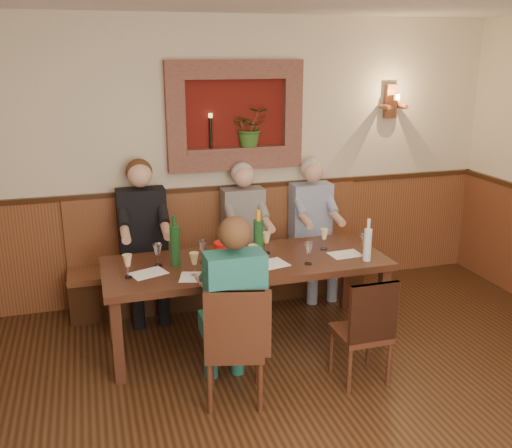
{
  "coord_description": "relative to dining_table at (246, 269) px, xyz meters",
  "views": [
    {
      "loc": [
        -1.23,
        -2.53,
        2.45
      ],
      "look_at": [
        0.1,
        1.9,
        1.05
      ],
      "focal_mm": 40.0,
      "sensor_mm": 36.0,
      "label": 1
    }
  ],
  "objects": [
    {
      "name": "room_shell",
      "position": [
        0.0,
        -1.85,
        1.21
      ],
      "size": [
        6.04,
        6.04,
        2.82
      ],
      "color": "beige",
      "rests_on": "ground"
    },
    {
      "name": "wainscoting",
      "position": [
        0.0,
        -1.85,
        -0.09
      ],
      "size": [
        6.02,
        6.02,
        1.15
      ],
      "color": "brown",
      "rests_on": "ground"
    },
    {
      "name": "wall_niche",
      "position": [
        0.24,
        1.09,
        1.13
      ],
      "size": [
        1.36,
        0.3,
        1.06
      ],
      "color": "#5A120C",
      "rests_on": "ground"
    },
    {
      "name": "wall_sconce",
      "position": [
        1.9,
        1.08,
        1.27
      ],
      "size": [
        0.25,
        0.2,
        0.35
      ],
      "color": "brown",
      "rests_on": "ground"
    },
    {
      "name": "dining_table",
      "position": [
        0.0,
        0.0,
        0.0
      ],
      "size": [
        2.4,
        0.9,
        0.75
      ],
      "color": "#361B10",
      "rests_on": "ground"
    },
    {
      "name": "bench",
      "position": [
        0.0,
        0.94,
        -0.35
      ],
      "size": [
        3.0,
        0.45,
        1.11
      ],
      "color": "#381E0F",
      "rests_on": "ground"
    },
    {
      "name": "chair_near_left",
      "position": [
        -0.33,
        -0.85,
        -0.4
      ],
      "size": [
        0.5,
        0.5,
        0.93
      ],
      "rotation": [
        0.0,
        0.0,
        -0.25
      ],
      "color": "#361B10",
      "rests_on": "ground"
    },
    {
      "name": "chair_near_right",
      "position": [
        0.67,
        -0.86,
        -0.42
      ],
      "size": [
        0.38,
        0.38,
        0.86
      ],
      "rotation": [
        0.0,
        0.0,
        -0.0
      ],
      "color": "#361B10",
      "rests_on": "ground"
    },
    {
      "name": "person_bench_left",
      "position": [
        -0.77,
        0.84,
        -0.05
      ],
      "size": [
        0.45,
        0.56,
        1.5
      ],
      "color": "black",
      "rests_on": "ground"
    },
    {
      "name": "person_bench_mid",
      "position": [
        0.23,
        0.84,
        -0.09
      ],
      "size": [
        0.42,
        0.51,
        1.42
      ],
      "color": "#585250",
      "rests_on": "ground"
    },
    {
      "name": "person_bench_right",
      "position": [
        0.96,
        0.84,
        -0.09
      ],
      "size": [
        0.42,
        0.51,
        1.42
      ],
      "color": "navy",
      "rests_on": "ground"
    },
    {
      "name": "person_chair_front",
      "position": [
        -0.33,
        -0.78,
        -0.09
      ],
      "size": [
        0.41,
        0.51,
        1.41
      ],
      "color": "#1A4F5C",
      "rests_on": "ground"
    },
    {
      "name": "spittoon_bucket",
      "position": [
        -0.21,
        -0.12,
        0.19
      ],
      "size": [
        0.23,
        0.23,
        0.22
      ],
      "primitive_type": "cylinder",
      "rotation": [
        0.0,
        0.0,
        0.18
      ],
      "color": "red",
      "rests_on": "dining_table"
    },
    {
      "name": "wine_bottle_green_a",
      "position": [
        0.09,
        -0.05,
        0.26
      ],
      "size": [
        0.1,
        0.1,
        0.45
      ],
      "rotation": [
        0.0,
        0.0,
        -0.22
      ],
      "color": "#19471E",
      "rests_on": "dining_table"
    },
    {
      "name": "wine_bottle_green_b",
      "position": [
        -0.59,
        0.05,
        0.25
      ],
      "size": [
        0.1,
        0.1,
        0.43
      ],
      "rotation": [
        0.0,
        0.0,
        -0.22
      ],
      "color": "#19471E",
      "rests_on": "dining_table"
    },
    {
      "name": "water_bottle",
      "position": [
        0.98,
        -0.29,
        0.22
      ],
      "size": [
        0.09,
        0.09,
        0.37
      ],
      "rotation": [
        0.0,
        0.0,
        -0.37
      ],
      "color": "silver",
      "rests_on": "dining_table"
    },
    {
      "name": "tasting_sheet_a",
      "position": [
        -0.83,
        -0.06,
        0.08
      ],
      "size": [
        0.33,
        0.28,
        0.0
      ],
      "primitive_type": "cube",
      "rotation": [
        0.0,
        0.0,
        0.35
      ],
      "color": "white",
      "rests_on": "dining_table"
    },
    {
      "name": "tasting_sheet_b",
      "position": [
        0.14,
        -0.15,
        0.08
      ],
      "size": [
        0.36,
        0.29,
        0.0
      ],
      "primitive_type": "cube",
      "rotation": [
        0.0,
        0.0,
        0.21
      ],
      "color": "white",
      "rests_on": "dining_table"
    },
    {
      "name": "tasting_sheet_c",
      "position": [
        0.87,
        -0.11,
        0.08
      ],
      "size": [
        0.29,
        0.22,
        0.0
      ],
      "primitive_type": "cube",
      "rotation": [
        0.0,
        0.0,
        0.07
      ],
      "color": "white",
      "rests_on": "dining_table"
    },
    {
      "name": "tasting_sheet_d",
      "position": [
        -0.45,
        -0.26,
        0.08
      ],
      "size": [
        0.36,
        0.3,
        0.0
      ],
      "primitive_type": "cube",
      "rotation": [
        0.0,
        0.0,
        -0.28
      ],
      "color": "white",
      "rests_on": "dining_table"
    },
    {
      "name": "wine_glass_0",
      "position": [
        -0.73,
        0.09,
        0.17
      ],
      "size": [
        0.08,
        0.08,
        0.19
      ],
      "primitive_type": null,
      "color": "white",
      "rests_on": "dining_table"
    },
    {
      "name": "wine_glass_1",
      "position": [
        0.74,
        0.08,
        0.17
      ],
      "size": [
        0.08,
        0.08,
        0.19
      ],
      "primitive_type": null,
      "color": "#E0C886",
      "rests_on": "dining_table"
    },
    {
      "name": "wine_glass_2",
      "position": [
        0.47,
        -0.23,
        0.17
      ],
      "size": [
        0.08,
        0.08,
        0.19
      ],
      "primitive_type": null,
      "color": "white",
      "rests_on": "dining_table"
    },
    {
      "name": "wine_glass_3",
      "position": [
        1.02,
        -0.17,
        0.17
      ],
      "size": [
        0.08,
        0.08,
        0.19
      ],
      "primitive_type": null,
      "color": "white",
      "rests_on": "dining_table"
    },
    {
      "name": "wine_glass_4",
      "position": [
        -0.99,
        -0.11,
        0.17
      ],
      "size": [
        0.08,
        0.08,
        0.19
      ],
      "primitive_type": null,
      "color": "#E0C886",
      "rests_on": "dining_table"
    },
    {
      "name": "wine_glass_5",
      "position": [
        -0.27,
        -0.34,
        0.17
      ],
      "size": [
        0.08,
        0.08,
        0.19
      ],
      "primitive_type": null,
      "color": "#E0C886",
      "rests_on": "dining_table"
    },
    {
      "name": "wine_glass_6",
      "position": [
        -0.36,
        0.07,
        0.17
      ],
      "size": [
        0.08,
        0.08,
        0.19
      ],
      "primitive_type": null,
      "color": "white",
      "rests_on": "dining_table"
    },
    {
      "name": "wine_glass_7",
      "position": [
        0.01,
        -0.16,
        0.17
      ],
      "size": [
        0.08,
        0.08,
        0.19
      ],
      "primitive_type": null,
      "color": "#E0C886",
      "rests_on": "dining_table"
    },
    {
      "name": "wine_glass_8",
      "position": [
        -0.49,
        -0.21,
        0.17
      ],
      "size": [
        0.08,
        0.08,
        0.19
      ],
      "primitive_type": null,
      "color": "#E0C886",
      "rests_on": "dining_table"
    },
    {
      "name": "wine_glass_9",
      "position": [
        0.22,
        0.13,
        0.17
      ],
      "size": [
        0.08,
        0.08,
        0.19
      ],
      "primitive_type": null,
      "color": "#E0C886",
      "rests_on": "dining_table"
    }
  ]
}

